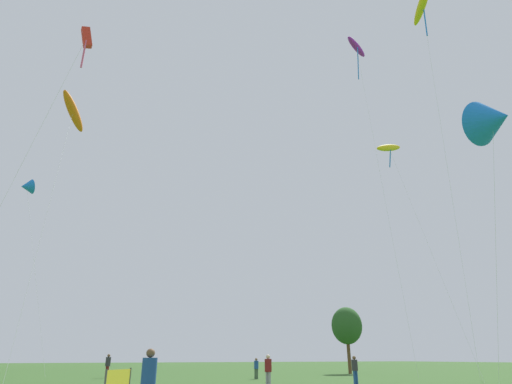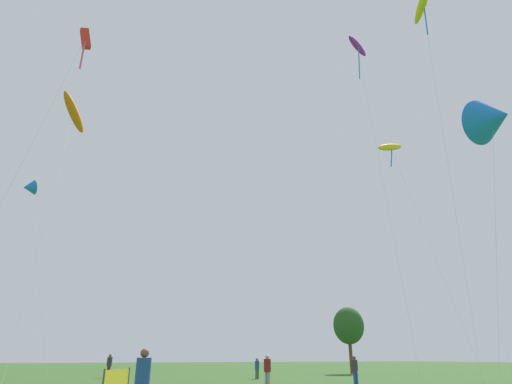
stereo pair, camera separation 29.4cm
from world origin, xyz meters
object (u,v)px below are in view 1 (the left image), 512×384
(kite_flying_1, at_px, (389,148))
(kite_flying_5, at_px, (422,5))
(kite_flying_6, at_px, (27,187))
(person_standing_4, at_px, (355,368))
(park_tree_0, at_px, (347,326))
(person_standing_5, at_px, (148,378))
(kite_flying_0, at_px, (73,112))
(person_standing_3, at_px, (108,364))
(person_standing_1, at_px, (268,369))
(person_standing_0, at_px, (256,367))
(kite_flying_2, at_px, (493,120))
(event_banner, at_px, (118,381))
(kite_flying_4, at_px, (356,48))
(kite_flying_3, at_px, (86,40))

(kite_flying_1, height_order, kite_flying_5, kite_flying_5)
(kite_flying_6, bearing_deg, person_standing_4, -50.89)
(kite_flying_6, xyz_separation_m, park_tree_0, (33.56, -10.89, -14.20))
(person_standing_5, height_order, kite_flying_0, kite_flying_0)
(person_standing_4, bearing_deg, person_standing_3, 119.94)
(person_standing_1, height_order, person_standing_5, person_standing_5)
(person_standing_0, bearing_deg, park_tree_0, 38.49)
(kite_flying_2, height_order, park_tree_0, kite_flying_2)
(person_standing_1, height_order, kite_flying_2, kite_flying_2)
(kite_flying_0, relative_size, event_banner, 10.42)
(kite_flying_4, bearing_deg, kite_flying_0, 177.77)
(person_standing_5, distance_m, kite_flying_2, 24.24)
(person_standing_0, height_order, kite_flying_6, kite_flying_6)
(kite_flying_5, distance_m, kite_flying_6, 43.72)
(person_standing_0, relative_size, park_tree_0, 0.23)
(person_standing_4, height_order, kite_flying_5, kite_flying_5)
(kite_flying_5, xyz_separation_m, park_tree_0, (4.20, 19.36, -25.76))
(person_standing_3, xyz_separation_m, kite_flying_5, (20.06, -20.30, 29.45))
(kite_flying_0, relative_size, kite_flying_5, 0.64)
(person_standing_1, relative_size, kite_flying_1, 0.07)
(person_standing_0, xyz_separation_m, kite_flying_0, (-16.25, -1.54, 18.02))
(kite_flying_6, height_order, event_banner, kite_flying_6)
(person_standing_4, xyz_separation_m, kite_flying_1, (11.80, 6.35, 21.01))
(person_standing_5, height_order, kite_flying_5, kite_flying_5)
(kite_flying_4, height_order, kite_flying_6, kite_flying_4)
(kite_flying_3, height_order, kite_flying_6, kite_flying_6)
(kite_flying_4, distance_m, event_banner, 42.53)
(kite_flying_2, bearing_deg, person_standing_1, 141.18)
(kite_flying_1, xyz_separation_m, kite_flying_3, (-30.09, -7.55, -3.58))
(person_standing_0, height_order, person_standing_4, person_standing_4)
(kite_flying_0, xyz_separation_m, kite_flying_1, (30.12, -1.71, 3.08))
(person_standing_3, bearing_deg, kite_flying_0, 123.26)
(kite_flying_5, bearing_deg, kite_flying_6, 134.13)
(person_standing_1, xyz_separation_m, kite_flying_6, (-15.33, 27.02, 17.96))
(kite_flying_0, distance_m, kite_flying_1, 30.33)
(kite_flying_1, height_order, event_banner, kite_flying_1)
(kite_flying_4, bearing_deg, kite_flying_2, -106.60)
(person_standing_0, relative_size, kite_flying_6, 0.08)
(kite_flying_5, height_order, kite_flying_6, kite_flying_5)
(person_standing_3, distance_m, kite_flying_2, 33.93)
(person_standing_0, relative_size, person_standing_3, 0.83)
(kite_flying_3, xyz_separation_m, kite_flying_5, (26.01, -2.44, 12.12))
(person_standing_0, height_order, kite_flying_5, kite_flying_5)
(kite_flying_6, bearing_deg, kite_flying_0, -79.85)
(kite_flying_4, bearing_deg, person_standing_0, 167.17)
(kite_flying_2, relative_size, kite_flying_4, 0.47)
(person_standing_3, distance_m, person_standing_5, 26.97)
(kite_flying_2, xyz_separation_m, kite_flying_4, (4.82, 16.18, 19.63))
(person_standing_0, bearing_deg, kite_flying_4, 2.03)
(person_standing_4, relative_size, person_standing_5, 0.93)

